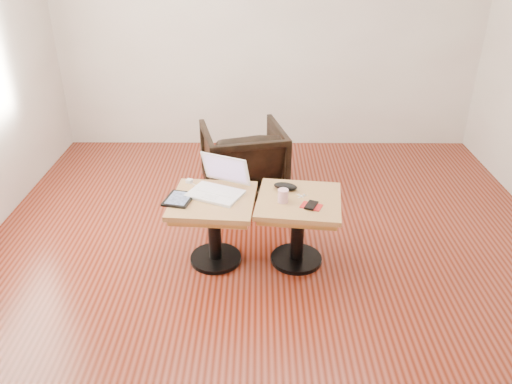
{
  "coord_description": "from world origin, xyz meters",
  "views": [
    {
      "loc": [
        -0.1,
        -3.11,
        2.18
      ],
      "look_at": [
        -0.12,
        -0.06,
        0.57
      ],
      "focal_mm": 35.0,
      "sensor_mm": 36.0,
      "label": 1
    }
  ],
  "objects_px": {
    "side_table_right": "(298,215)",
    "laptop": "(219,186)",
    "striped_cup": "(283,196)",
    "armchair": "(243,160)",
    "side_table_left": "(214,214)"
  },
  "relations": [
    {
      "from": "side_table_right",
      "to": "armchair",
      "type": "relative_size",
      "value": 0.9
    },
    {
      "from": "side_table_left",
      "to": "striped_cup",
      "type": "bearing_deg",
      "value": -1.04
    },
    {
      "from": "laptop",
      "to": "striped_cup",
      "type": "height_order",
      "value": "laptop"
    },
    {
      "from": "side_table_right",
      "to": "laptop",
      "type": "xyz_separation_m",
      "value": [
        -0.57,
        0.1,
        0.18
      ]
    },
    {
      "from": "side_table_left",
      "to": "armchair",
      "type": "xyz_separation_m",
      "value": [
        0.18,
        1.09,
        -0.07
      ]
    },
    {
      "from": "side_table_right",
      "to": "armchair",
      "type": "bearing_deg",
      "value": 118.34
    },
    {
      "from": "laptop",
      "to": "armchair",
      "type": "height_order",
      "value": "laptop"
    },
    {
      "from": "striped_cup",
      "to": "side_table_right",
      "type": "bearing_deg",
      "value": 21.41
    },
    {
      "from": "striped_cup",
      "to": "armchair",
      "type": "bearing_deg",
      "value": 105.12
    },
    {
      "from": "striped_cup",
      "to": "armchair",
      "type": "xyz_separation_m",
      "value": [
        -0.31,
        1.13,
        -0.24
      ]
    },
    {
      "from": "striped_cup",
      "to": "laptop",
      "type": "bearing_deg",
      "value": 162.44
    },
    {
      "from": "laptop",
      "to": "striped_cup",
      "type": "bearing_deg",
      "value": 7.2
    },
    {
      "from": "side_table_right",
      "to": "armchair",
      "type": "distance_m",
      "value": 1.17
    },
    {
      "from": "side_table_right",
      "to": "laptop",
      "type": "relative_size",
      "value": 1.38
    },
    {
      "from": "striped_cup",
      "to": "armchair",
      "type": "relative_size",
      "value": 0.13
    }
  ]
}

